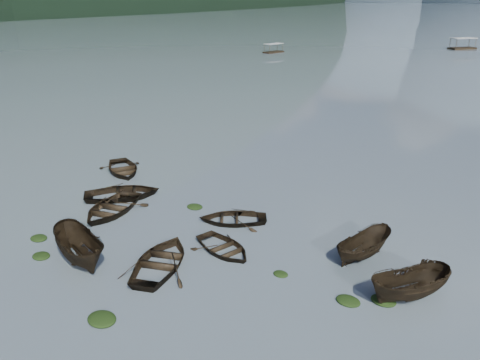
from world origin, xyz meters
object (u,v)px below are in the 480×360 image
Objects in this scene: rowboat_0 at (112,212)px; pontoon_centre at (462,49)px; pontoon_left at (273,53)px; rowboat_3 at (162,266)px.

pontoon_centre reaches higher than rowboat_0.
rowboat_0 is 111.91m from pontoon_centre.
pontoon_left is at bearing -98.20° from pontoon_centre.
pontoon_left is (-42.01, 81.86, 0.00)m from rowboat_3.
pontoon_left is 47.76m from pontoon_centre.
rowboat_0 is at bearing -53.96° from pontoon_left.
rowboat_3 is at bearing -36.11° from rowboat_0.
pontoon_left reaches higher than rowboat_0.
rowboat_0 is 0.75× the size of pontoon_centre.
pontoon_left is at bearing -83.66° from rowboat_3.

